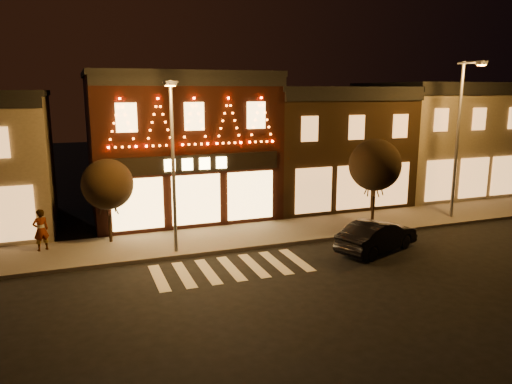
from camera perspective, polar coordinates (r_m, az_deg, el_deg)
ground at (r=17.16m, az=1.26°, el=-13.34°), size 120.00×120.00×0.00m
sidewalk_far at (r=24.80m, az=-1.30°, el=-5.12°), size 44.00×4.00×0.15m
building_pulp at (r=29.14m, az=-8.98°, el=5.49°), size 10.20×8.34×8.30m
building_right_a at (r=32.45m, az=7.77°, el=5.44°), size 9.20×8.28×7.50m
building_right_b at (r=37.52m, az=20.05°, el=5.92°), size 9.20×8.28×7.80m
streetlamp_mid at (r=21.34m, az=-9.69°, el=4.35°), size 0.62×1.73×7.56m
streetlamp_right at (r=29.36m, az=22.79°, el=6.88°), size 0.79×1.98×8.68m
tree_left at (r=23.96m, az=-16.95°, el=0.86°), size 2.40×2.40×4.01m
tree_right at (r=26.75m, az=13.72°, el=3.09°), size 2.77×2.77×4.64m
dark_sedan at (r=23.20m, az=13.96°, el=-4.99°), size 4.68×3.04×1.46m
pedestrian at (r=24.13m, az=-23.82°, el=-4.07°), size 0.83×0.70×1.92m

